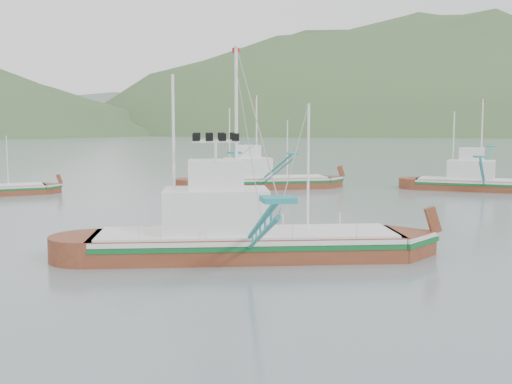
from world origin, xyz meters
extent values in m
plane|color=slate|center=(0.00, 0.00, 0.00)|extent=(1200.00, 1200.00, 0.00)
cube|color=maroon|center=(-1.14, 2.01, 0.23)|extent=(17.22, 5.83, 2.26)
cube|color=silver|center=(-1.14, 2.01, 1.18)|extent=(16.89, 5.90, 0.25)
cube|color=#0D5E26|center=(-1.14, 2.01, 0.90)|extent=(16.89, 5.92, 0.25)
cube|color=silver|center=(-1.14, 2.01, 1.41)|extent=(16.36, 5.54, 0.14)
cube|color=silver|center=(-2.83, 2.14, 2.59)|extent=(5.91, 4.04, 2.48)
cube|color=silver|center=(-2.83, 2.14, 4.62)|extent=(3.12, 2.71, 1.58)
cylinder|color=white|center=(-1.70, 2.05, 6.43)|extent=(0.18, 0.18, 10.15)
cylinder|color=white|center=(-5.07, 2.32, 5.67)|extent=(0.16, 0.16, 8.63)
cylinder|color=white|center=(2.23, 1.74, 4.91)|extent=(0.14, 0.14, 7.11)
cube|color=maroon|center=(5.73, 38.74, 0.20)|extent=(15.48, 4.77, 2.04)
cube|color=silver|center=(5.73, 38.74, 1.07)|extent=(15.18, 4.84, 0.22)
cube|color=#0D5E26|center=(5.73, 38.74, 0.82)|extent=(15.18, 4.86, 0.22)
cube|color=silver|center=(5.73, 38.74, 1.28)|extent=(14.71, 4.53, 0.12)
cube|color=silver|center=(4.20, 38.67, 2.35)|extent=(5.25, 3.49, 2.25)
cube|color=silver|center=(4.20, 38.67, 4.19)|extent=(2.75, 2.36, 1.43)
cylinder|color=white|center=(5.22, 38.71, 5.82)|extent=(0.16, 0.16, 9.19)
cylinder|color=white|center=(2.16, 38.58, 5.13)|extent=(0.14, 0.14, 7.81)
cylinder|color=white|center=(8.79, 38.87, 4.44)|extent=(0.12, 0.12, 6.43)
cylinder|color=white|center=(-21.09, 36.52, 3.53)|extent=(0.10, 0.10, 5.11)
cube|color=maroon|center=(29.41, 32.29, 0.19)|extent=(14.54, 10.85, 1.95)
cube|color=silver|center=(29.41, 32.29, 1.02)|extent=(14.33, 10.76, 0.21)
cube|color=#0D5E26|center=(29.41, 32.29, 0.78)|extent=(14.34, 10.78, 0.21)
cube|color=silver|center=(29.41, 32.29, 1.22)|extent=(13.81, 10.30, 0.12)
cube|color=silver|center=(28.16, 33.04, 2.24)|extent=(5.78, 5.18, 2.14)
cube|color=silver|center=(28.16, 33.04, 3.99)|extent=(3.27, 3.14, 1.36)
cylinder|color=white|center=(28.99, 32.54, 5.55)|extent=(0.16, 0.16, 8.77)
cylinder|color=white|center=(26.48, 34.04, 4.90)|extent=(0.14, 0.14, 7.45)
ellipsoid|color=#38552C|center=(240.00, 430.00, 0.00)|extent=(684.00, 432.00, 306.00)
ellipsoid|color=slate|center=(30.00, 560.00, 0.00)|extent=(960.00, 400.00, 240.00)
camera|label=1|loc=(-6.07, -32.47, 7.44)|focal=45.00mm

